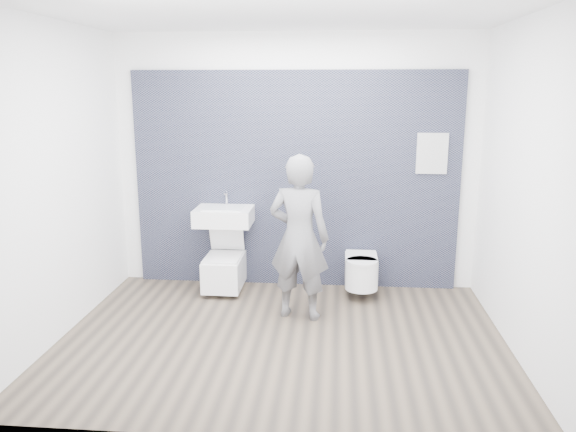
# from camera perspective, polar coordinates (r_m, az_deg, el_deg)

# --- Properties ---
(ground) EXTENTS (4.00, 4.00, 0.00)m
(ground) POSITION_cam_1_polar(r_m,az_deg,el_deg) (5.20, -0.61, -12.31)
(ground) COLOR brown
(ground) RESTS_ON ground
(room_shell) EXTENTS (4.00, 4.00, 4.00)m
(room_shell) POSITION_cam_1_polar(r_m,az_deg,el_deg) (4.73, -0.66, 7.11)
(room_shell) COLOR white
(room_shell) RESTS_ON ground
(tile_wall) EXTENTS (3.60, 0.06, 2.40)m
(tile_wall) POSITION_cam_1_polar(r_m,az_deg,el_deg) (6.56, 0.69, -6.81)
(tile_wall) COLOR black
(tile_wall) RESTS_ON ground
(washbasin) EXTENTS (0.62, 0.46, 0.46)m
(washbasin) POSITION_cam_1_polar(r_m,az_deg,el_deg) (6.17, -6.53, 0.03)
(washbasin) COLOR white
(washbasin) RESTS_ON ground
(toilet_square) EXTENTS (0.40, 0.58, 0.77)m
(toilet_square) POSITION_cam_1_polar(r_m,az_deg,el_deg) (6.28, -6.49, -5.42)
(toilet_square) COLOR white
(toilet_square) RESTS_ON ground
(toilet_rounded) EXTENTS (0.35, 0.59, 0.32)m
(toilet_rounded) POSITION_cam_1_polar(r_m,az_deg,el_deg) (6.14, 7.45, -5.57)
(toilet_rounded) COLOR white
(toilet_rounded) RESTS_ON ground
(info_placard) EXTENTS (0.33, 0.03, 0.44)m
(info_placard) POSITION_cam_1_polar(r_m,az_deg,el_deg) (6.57, 13.67, -7.15)
(info_placard) COLOR white
(info_placard) RESTS_ON ground
(visitor) EXTENTS (0.65, 0.49, 1.62)m
(visitor) POSITION_cam_1_polar(r_m,az_deg,el_deg) (5.39, 1.13, -2.21)
(visitor) COLOR slate
(visitor) RESTS_ON ground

